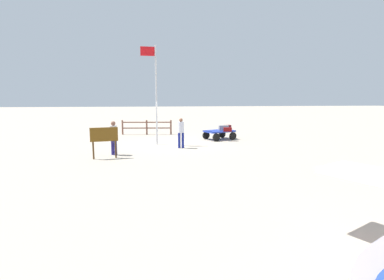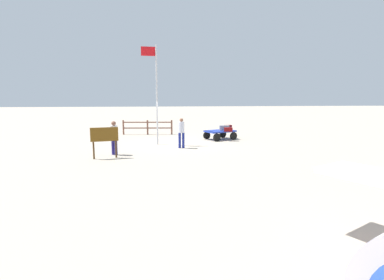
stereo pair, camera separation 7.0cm
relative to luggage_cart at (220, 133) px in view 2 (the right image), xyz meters
name	(u,v)px [view 2 (the right image)]	position (x,y,z in m)	size (l,w,h in m)	color
ground_plane	(177,143)	(2.89, 1.28, -0.45)	(120.00, 120.00, 0.00)	#BAAA96
luggage_cart	(220,133)	(0.00, 0.00, 0.00)	(2.20, 1.93, 0.61)	#223AB3
suitcase_grey	(228,127)	(-0.66, -0.50, 0.31)	(0.51, 0.35, 0.30)	maroon
suitcase_tan	(224,128)	(-0.31, -0.07, 0.32)	(0.62, 0.35, 0.32)	gray
suitcase_olive	(228,130)	(-0.41, 0.65, 0.28)	(0.56, 0.36, 0.25)	maroon
worker_lead	(181,131)	(2.74, 2.97, 0.50)	(0.35, 0.35, 1.65)	navy
worker_trailing	(114,135)	(6.14, 4.56, 0.52)	(0.49, 0.49, 1.66)	navy
flagpole	(155,88)	(4.14, 1.58, 2.86)	(0.90, 0.11, 5.72)	silver
signboard	(104,137)	(6.45, 5.36, 0.54)	(1.22, 0.32, 1.44)	#4C3319
wooden_fence	(148,126)	(4.83, -3.10, 0.17)	(3.68, 0.43, 1.07)	brown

